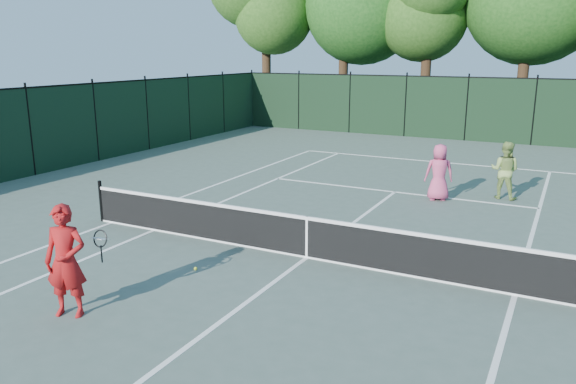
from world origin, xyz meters
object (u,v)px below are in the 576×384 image
at_px(coach, 66,261).
at_px(player_pink, 439,172).
at_px(player_green, 505,170).
at_px(loose_ball_midcourt, 196,268).

distance_m(coach, player_pink, 10.87).
xyz_separation_m(coach, player_pink, (3.73, 10.21, -0.12)).
distance_m(player_green, loose_ball_midcourt, 9.97).
relative_size(player_pink, loose_ball_midcourt, 24.30).
height_order(player_pink, player_green, player_green).
xyz_separation_m(coach, player_green, (5.40, 11.26, -0.09)).
xyz_separation_m(coach, loose_ball_midcourt, (0.67, 2.52, -0.91)).
xyz_separation_m(player_pink, loose_ball_midcourt, (-3.06, -7.69, -0.79)).
bearing_deg(coach, player_pink, 47.63).
distance_m(coach, loose_ball_midcourt, 2.76).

